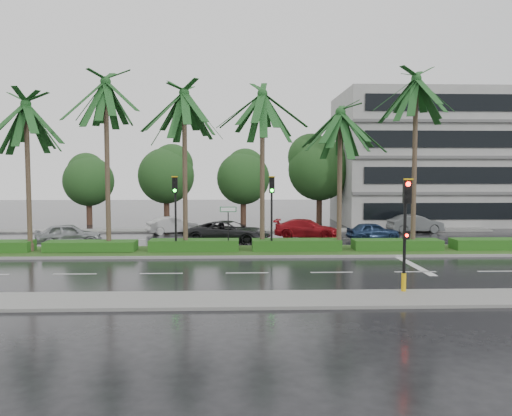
{
  "coord_description": "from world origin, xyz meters",
  "views": [
    {
      "loc": [
        -0.34,
        -28.12,
        4.68
      ],
      "look_at": [
        0.64,
        1.5,
        2.6
      ],
      "focal_mm": 35.0,
      "sensor_mm": 36.0,
      "label": 1
    }
  ],
  "objects_px": {
    "signal_median_left": "(175,203)",
    "car_blue": "(373,231)",
    "car_silver": "(69,234)",
    "car_red": "(307,229)",
    "car_darkgrey": "(230,232)",
    "car_white": "(173,225)",
    "car_grey": "(415,224)",
    "signal_near": "(406,230)",
    "street_sign": "(228,218)"
  },
  "relations": [
    {
      "from": "car_red",
      "to": "signal_near",
      "type": "bearing_deg",
      "value": -161.36
    },
    {
      "from": "car_red",
      "to": "car_darkgrey",
      "type": "bearing_deg",
      "value": 129.1
    },
    {
      "from": "car_silver",
      "to": "car_white",
      "type": "height_order",
      "value": "car_silver"
    },
    {
      "from": "car_red",
      "to": "car_blue",
      "type": "distance_m",
      "value": 4.65
    },
    {
      "from": "signal_median_left",
      "to": "car_red",
      "type": "distance_m",
      "value": 11.35
    },
    {
      "from": "signal_median_left",
      "to": "car_grey",
      "type": "bearing_deg",
      "value": 30.24
    },
    {
      "from": "street_sign",
      "to": "car_grey",
      "type": "bearing_deg",
      "value": 34.64
    },
    {
      "from": "street_sign",
      "to": "car_blue",
      "type": "xyz_separation_m",
      "value": [
        10.0,
        5.82,
        -1.5
      ]
    },
    {
      "from": "signal_near",
      "to": "car_blue",
      "type": "height_order",
      "value": "signal_near"
    },
    {
      "from": "signal_near",
      "to": "car_grey",
      "type": "bearing_deg",
      "value": 69.34
    },
    {
      "from": "street_sign",
      "to": "car_darkgrey",
      "type": "height_order",
      "value": "street_sign"
    },
    {
      "from": "car_white",
      "to": "signal_median_left",
      "type": "bearing_deg",
      "value": 165.3
    },
    {
      "from": "street_sign",
      "to": "car_grey",
      "type": "height_order",
      "value": "street_sign"
    },
    {
      "from": "signal_median_left",
      "to": "car_grey",
      "type": "xyz_separation_m",
      "value": [
        17.5,
        10.2,
        -2.29
      ]
    },
    {
      "from": "signal_near",
      "to": "car_white",
      "type": "distance_m",
      "value": 22.97
    },
    {
      "from": "car_red",
      "to": "car_white",
      "type": "bearing_deg",
      "value": 87.09
    },
    {
      "from": "car_silver",
      "to": "signal_near",
      "type": "bearing_deg",
      "value": -146.29
    },
    {
      "from": "car_darkgrey",
      "to": "car_blue",
      "type": "relative_size",
      "value": 1.49
    },
    {
      "from": "car_red",
      "to": "car_blue",
      "type": "height_order",
      "value": "car_red"
    },
    {
      "from": "car_blue",
      "to": "car_white",
      "type": "bearing_deg",
      "value": 64.16
    },
    {
      "from": "car_darkgrey",
      "to": "car_red",
      "type": "height_order",
      "value": "car_darkgrey"
    },
    {
      "from": "signal_median_left",
      "to": "car_darkgrey",
      "type": "distance_m",
      "value": 5.88
    },
    {
      "from": "car_white",
      "to": "car_darkgrey",
      "type": "relative_size",
      "value": 0.72
    },
    {
      "from": "signal_median_left",
      "to": "car_red",
      "type": "relative_size",
      "value": 0.93
    },
    {
      "from": "signal_near",
      "to": "car_darkgrey",
      "type": "height_order",
      "value": "signal_near"
    },
    {
      "from": "car_silver",
      "to": "car_blue",
      "type": "height_order",
      "value": "car_silver"
    },
    {
      "from": "car_white",
      "to": "car_red",
      "type": "height_order",
      "value": "car_red"
    },
    {
      "from": "street_sign",
      "to": "car_blue",
      "type": "relative_size",
      "value": 0.71
    },
    {
      "from": "car_red",
      "to": "signal_median_left",
      "type": "bearing_deg",
      "value": 143.66
    },
    {
      "from": "car_blue",
      "to": "car_darkgrey",
      "type": "bearing_deg",
      "value": 88.36
    },
    {
      "from": "signal_median_left",
      "to": "car_red",
      "type": "xyz_separation_m",
      "value": [
        8.5,
        7.16,
        -2.32
      ]
    },
    {
      "from": "car_white",
      "to": "car_red",
      "type": "xyz_separation_m",
      "value": [
        10.0,
        -2.95,
        0.03
      ]
    },
    {
      "from": "signal_near",
      "to": "car_silver",
      "type": "bearing_deg",
      "value": 141.48
    },
    {
      "from": "car_white",
      "to": "car_grey",
      "type": "height_order",
      "value": "car_grey"
    },
    {
      "from": "signal_near",
      "to": "street_sign",
      "type": "xyz_separation_m",
      "value": [
        -7.0,
        9.87,
        -0.38
      ]
    },
    {
      "from": "car_white",
      "to": "car_grey",
      "type": "bearing_deg",
      "value": -112.87
    },
    {
      "from": "signal_median_left",
      "to": "car_silver",
      "type": "distance_m",
      "value": 8.92
    },
    {
      "from": "car_silver",
      "to": "car_red",
      "type": "xyz_separation_m",
      "value": [
        16.0,
        2.92,
        -0.03
      ]
    },
    {
      "from": "signal_median_left",
      "to": "car_blue",
      "type": "height_order",
      "value": "signal_median_left"
    },
    {
      "from": "signal_near",
      "to": "street_sign",
      "type": "bearing_deg",
      "value": 125.34
    },
    {
      "from": "street_sign",
      "to": "car_grey",
      "type": "relative_size",
      "value": 0.61
    },
    {
      "from": "car_silver",
      "to": "car_red",
      "type": "bearing_deg",
      "value": -97.43
    },
    {
      "from": "signal_median_left",
      "to": "street_sign",
      "type": "bearing_deg",
      "value": 3.47
    },
    {
      "from": "signal_median_left",
      "to": "street_sign",
      "type": "height_order",
      "value": "signal_median_left"
    },
    {
      "from": "signal_near",
      "to": "car_white",
      "type": "relative_size",
      "value": 1.11
    },
    {
      "from": "street_sign",
      "to": "car_red",
      "type": "relative_size",
      "value": 0.56
    },
    {
      "from": "signal_median_left",
      "to": "car_white",
      "type": "distance_m",
      "value": 10.49
    },
    {
      "from": "car_white",
      "to": "car_red",
      "type": "bearing_deg",
      "value": -129.59
    },
    {
      "from": "signal_median_left",
      "to": "street_sign",
      "type": "relative_size",
      "value": 1.68
    },
    {
      "from": "car_red",
      "to": "car_blue",
      "type": "relative_size",
      "value": 1.29
    }
  ]
}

